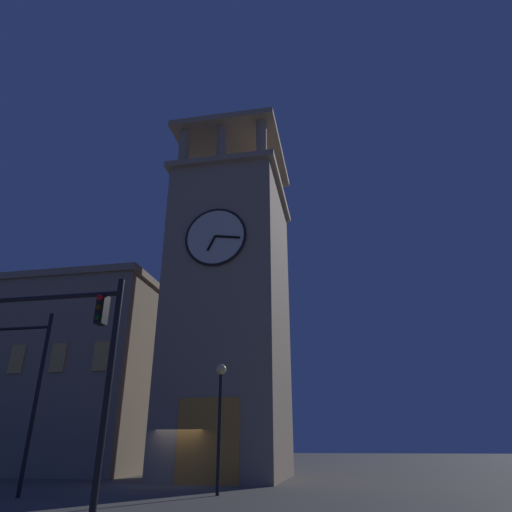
{
  "coord_description": "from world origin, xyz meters",
  "views": [
    {
      "loc": [
        -8.29,
        22.98,
        1.75
      ],
      "look_at": [
        -3.13,
        -4.2,
        13.55
      ],
      "focal_mm": 31.24,
      "sensor_mm": 36.0,
      "label": 1
    }
  ],
  "objects_px": {
    "adjacent_wing_building": "(9,373)",
    "clocktower": "(232,311)",
    "traffic_signal_near": "(8,355)",
    "traffic_signal_mid": "(63,353)",
    "street_lamp": "(220,400)",
    "traffic_signal_far": "(14,372)"
  },
  "relations": [
    {
      "from": "adjacent_wing_building",
      "to": "traffic_signal_mid",
      "type": "xyz_separation_m",
      "value": [
        -16.64,
        18.63,
        -2.65
      ]
    },
    {
      "from": "traffic_signal_far",
      "to": "street_lamp",
      "type": "height_order",
      "value": "traffic_signal_far"
    },
    {
      "from": "traffic_signal_near",
      "to": "traffic_signal_mid",
      "type": "xyz_separation_m",
      "value": [
        -1.55,
        0.03,
        0.0
      ]
    },
    {
      "from": "traffic_signal_far",
      "to": "street_lamp",
      "type": "distance_m",
      "value": 8.47
    },
    {
      "from": "clocktower",
      "to": "traffic_signal_near",
      "type": "distance_m",
      "value": 18.23
    },
    {
      "from": "clocktower",
      "to": "traffic_signal_near",
      "type": "relative_size",
      "value": 4.46
    },
    {
      "from": "clocktower",
      "to": "adjacent_wing_building",
      "type": "distance_m",
      "value": 16.99
    },
    {
      "from": "traffic_signal_near",
      "to": "traffic_signal_far",
      "type": "xyz_separation_m",
      "value": [
        4.84,
        -6.35,
        0.67
      ]
    },
    {
      "from": "traffic_signal_mid",
      "to": "traffic_signal_far",
      "type": "distance_m",
      "value": 9.06
    },
    {
      "from": "clocktower",
      "to": "traffic_signal_near",
      "type": "bearing_deg",
      "value": 84.93
    },
    {
      "from": "traffic_signal_mid",
      "to": "clocktower",
      "type": "bearing_deg",
      "value": -89.9
    },
    {
      "from": "clocktower",
      "to": "traffic_signal_near",
      "type": "height_order",
      "value": "clocktower"
    },
    {
      "from": "traffic_signal_mid",
      "to": "street_lamp",
      "type": "xyz_separation_m",
      "value": [
        -1.74,
        -8.51,
        -0.4
      ]
    },
    {
      "from": "adjacent_wing_building",
      "to": "traffic_signal_mid",
      "type": "height_order",
      "value": "adjacent_wing_building"
    },
    {
      "from": "traffic_signal_far",
      "to": "street_lamp",
      "type": "xyz_separation_m",
      "value": [
        -8.13,
        -2.13,
        -1.07
      ]
    },
    {
      "from": "street_lamp",
      "to": "adjacent_wing_building",
      "type": "bearing_deg",
      "value": -28.84
    },
    {
      "from": "adjacent_wing_building",
      "to": "clocktower",
      "type": "bearing_deg",
      "value": 175.12
    },
    {
      "from": "traffic_signal_far",
      "to": "clocktower",
      "type": "bearing_deg",
      "value": -120.45
    },
    {
      "from": "street_lamp",
      "to": "traffic_signal_near",
      "type": "bearing_deg",
      "value": 68.79
    },
    {
      "from": "traffic_signal_mid",
      "to": "street_lamp",
      "type": "height_order",
      "value": "traffic_signal_mid"
    },
    {
      "from": "traffic_signal_near",
      "to": "traffic_signal_mid",
      "type": "distance_m",
      "value": 1.55
    },
    {
      "from": "clocktower",
      "to": "adjacent_wing_building",
      "type": "bearing_deg",
      "value": -4.88
    }
  ]
}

